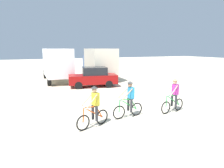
{
  "coord_description": "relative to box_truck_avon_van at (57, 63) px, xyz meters",
  "views": [
    {
      "loc": [
        -5.38,
        -7.08,
        3.39
      ],
      "look_at": [
        -0.18,
        4.54,
        1.1
      ],
      "focal_mm": 31.95,
      "sensor_mm": 36.0,
      "label": 1
    }
  ],
  "objects": [
    {
      "name": "ground_plane",
      "position": [
        2.2,
        -13.93,
        -1.87
      ],
      "size": [
        120.0,
        120.0,
        0.0
      ],
      "primitive_type": "plane",
      "color": "beige"
    },
    {
      "name": "box_truck_avon_van",
      "position": [
        0.0,
        0.0,
        0.0
      ],
      "size": [
        2.58,
        6.82,
        3.35
      ],
      "color": "white",
      "rests_on": "ground"
    },
    {
      "name": "box_truck_cream_rv",
      "position": [
        4.43,
        -0.4,
        0.0
      ],
      "size": [
        2.97,
        6.93,
        3.35
      ],
      "color": "beige",
      "rests_on": "ground"
    },
    {
      "name": "sedan_parked",
      "position": [
        2.44,
        -4.39,
        -0.99
      ],
      "size": [
        4.47,
        2.56,
        1.76
      ],
      "color": "maroon",
      "rests_on": "ground"
    },
    {
      "name": "cyclist_orange_shirt",
      "position": [
        -0.52,
        -13.16,
        -1.03
      ],
      "size": [
        1.65,
        0.74,
        1.82
      ],
      "color": "black",
      "rests_on": "ground"
    },
    {
      "name": "cyclist_cowboy_hat",
      "position": [
        1.47,
        -12.69,
        -1.03
      ],
      "size": [
        1.73,
        0.52,
        1.82
      ],
      "color": "black",
      "rests_on": "ground"
    },
    {
      "name": "cyclist_near_camera",
      "position": [
        4.03,
        -12.94,
        -1.03
      ],
      "size": [
        1.71,
        0.55,
        1.82
      ],
      "color": "black",
      "rests_on": "ground"
    }
  ]
}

